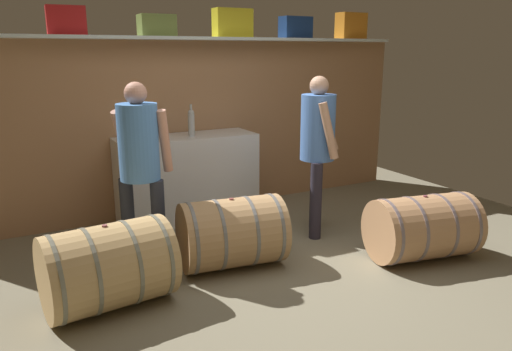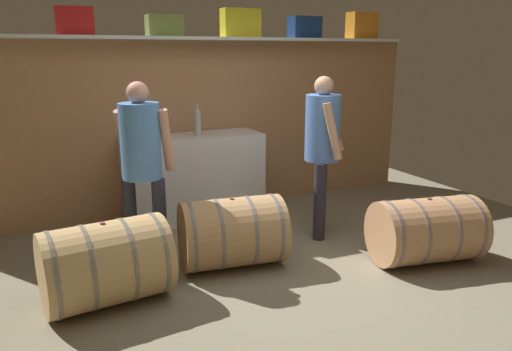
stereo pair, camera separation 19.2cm
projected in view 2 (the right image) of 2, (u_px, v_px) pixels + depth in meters
name	position (u px, v px, depth m)	size (l,w,h in m)	color
ground_plane	(264.00, 260.00, 4.35)	(6.68, 7.63, 0.02)	gray
back_wall_panel	(201.00, 127.00, 5.56)	(5.48, 0.10, 1.91)	#AB7B53
high_shelf_board	(203.00, 39.00, 5.19)	(5.05, 0.40, 0.03)	silver
toolcase_red	(75.00, 21.00, 4.62)	(0.34, 0.26, 0.26)	red
toolcase_olive	(164.00, 26.00, 4.99)	(0.36, 0.26, 0.21)	olive
toolcase_yellow	(240.00, 23.00, 5.33)	(0.42, 0.19, 0.30)	yellow
toolcase_navy	(305.00, 27.00, 5.67)	(0.37, 0.19, 0.25)	navy
toolcase_orange	(362.00, 26.00, 6.00)	(0.37, 0.19, 0.31)	orange
work_cabinet	(194.00, 177.00, 5.32)	(1.49, 0.53, 0.93)	silver
wine_bottle_clear	(198.00, 122.00, 5.14)	(0.07, 0.07, 0.34)	#B8BAB8
wine_glass	(138.00, 129.00, 5.00)	(0.08, 0.08, 0.14)	white
wine_barrel_near	(426.00, 230.00, 4.23)	(1.00, 0.73, 0.58)	tan
wine_barrel_far	(232.00, 232.00, 4.15)	(0.93, 0.70, 0.61)	tan
wine_barrel_flank	(106.00, 264.00, 3.52)	(0.93, 0.70, 0.63)	tan
winemaker_pouring	(323.00, 140.00, 4.70)	(0.48, 0.51, 1.58)	#2C2836
visitor_tasting	(142.00, 155.00, 4.06)	(0.49, 0.49, 1.57)	#2C303E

